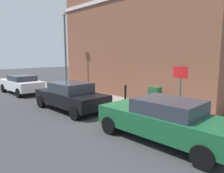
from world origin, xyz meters
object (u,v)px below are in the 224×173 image
Objects in this scene: bollard_near_cabinet at (125,93)px; bollard_far_kerb at (90,92)px; car_white at (22,84)px; car_black at (71,96)px; car_green at (164,119)px; lamppost at (65,49)px; utility_cabinet at (155,99)px; street_sign at (180,86)px.

bollard_near_cabinet is 2.05m from bollard_far_kerb.
car_black is at bearing 178.99° from car_white.
car_green is 4.32× the size of bollard_near_cabinet.
lamppost reaches higher than car_green.
lamppost is at bearing -129.69° from car_white.
utility_cabinet is 0.20× the size of lamppost.
bollard_near_cabinet is (2.72, 4.25, -0.04)m from car_green.
street_sign reaches higher than utility_cabinet.
car_white reaches higher than bollard_near_cabinet.
car_black is (-0.02, 5.55, -0.00)m from car_green.
street_sign is (-1.29, -3.99, 0.96)m from bollard_near_cabinet.
bollard_near_cabinet is (2.74, -1.30, -0.04)m from car_black.
car_green reaches higher than bollard_far_kerb.
bollard_near_cabinet is at bearing -87.79° from lamppost.
car_black is at bearing 128.25° from utility_cabinet.
street_sign is at bearing -96.20° from lamppost.
bollard_far_kerb is (1.49, -6.26, -0.02)m from car_white.
bollard_far_kerb is (1.44, 0.30, -0.04)m from car_black.
car_green is 1.04× the size of car_black.
car_green reaches higher than bollard_near_cabinet.
bollard_near_cabinet is (2.79, -7.86, -0.02)m from car_white.
lamppost is at bearing -30.08° from car_black.
utility_cabinet is 1.11× the size of bollard_near_cabinet.
bollard_far_kerb is (-1.29, 1.60, 0.00)m from bollard_near_cabinet.
bollard_near_cabinet is 0.18× the size of lamppost.
utility_cabinet is at bearing -166.27° from car_white.
lamppost reaches higher than car_black.
lamppost is (-0.23, 5.84, 2.60)m from bollard_near_cabinet.
car_white is 11.98m from street_sign.
street_sign is 0.40× the size of lamppost.
utility_cabinet is 1.11× the size of bollard_far_kerb.
car_white is 3.55× the size of utility_cabinet.
car_white is at bearing 109.52° from bollard_near_cabinet.
car_green is at bearing -103.88° from lamppost.
lamppost is (1.07, 9.83, 1.64)m from street_sign.
car_black is 6.56m from car_white.
car_black reaches higher than bollard_far_kerb.
lamppost is (2.51, 4.54, 2.56)m from car_black.
car_green reaches higher than car_white.
bollard_near_cabinet is at bearing -50.98° from bollard_far_kerb.
utility_cabinet is 3.83m from bollard_far_kerb.
car_green is at bearing -139.94° from utility_cabinet.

